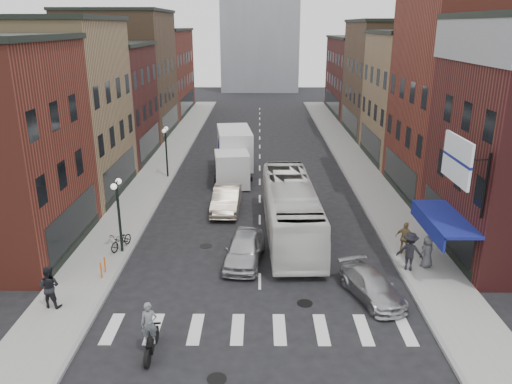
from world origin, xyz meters
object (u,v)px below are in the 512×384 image
(ped_right_a, at_px, (410,251))
(ped_right_b, at_px, (405,238))
(sedan_left_far, at_px, (227,199))
(motorcycle_rider, at_px, (150,331))
(sedan_left_near, at_px, (244,249))
(bike_rack, at_px, (103,268))
(streetlamp_near, at_px, (118,203))
(ped_left_solo, at_px, (49,287))
(curb_car, at_px, (372,286))
(parked_bicycle, at_px, (121,240))
(billboard_sign, at_px, (459,161))
(streetlamp_far, at_px, (166,143))
(transit_bus, at_px, (291,210))
(ped_right_c, at_px, (427,252))
(box_truck, at_px, (234,155))

(ped_right_a, xyz_separation_m, ped_right_b, (0.27, 1.80, -0.09))
(sedan_left_far, bearing_deg, motorcycle_rider, -95.02)
(sedan_left_near, relative_size, ped_right_a, 2.29)
(bike_rack, distance_m, sedan_left_near, 7.01)
(streetlamp_near, height_order, ped_left_solo, streetlamp_near)
(curb_car, xyz_separation_m, ped_left_solo, (-14.04, -1.04, 0.50))
(parked_bicycle, bearing_deg, ped_right_b, 17.85)
(billboard_sign, height_order, sedan_left_near, billboard_sign)
(streetlamp_far, relative_size, transit_bus, 0.36)
(streetlamp_near, height_order, bike_rack, streetlamp_near)
(parked_bicycle, bearing_deg, streetlamp_far, 109.43)
(motorcycle_rider, bearing_deg, ped_left_solo, 142.60)
(transit_bus, xyz_separation_m, sedan_left_near, (-2.58, -3.54, -0.84))
(sedan_left_near, xyz_separation_m, sedan_left_far, (-1.39, 7.61, 0.04))
(ped_right_c, bearing_deg, box_truck, -88.15)
(sedan_left_far, bearing_deg, streetlamp_far, 127.06)
(streetlamp_near, relative_size, ped_left_solo, 2.18)
(motorcycle_rider, height_order, curb_car, motorcycle_rider)
(parked_bicycle, relative_size, ped_left_solo, 0.94)
(billboard_sign, relative_size, bike_rack, 4.62)
(motorcycle_rider, distance_m, curb_car, 10.00)
(bike_rack, relative_size, transit_bus, 0.07)
(box_truck, xyz_separation_m, ped_left_solo, (-6.91, -20.04, -0.72))
(streetlamp_near, relative_size, motorcycle_rider, 1.87)
(transit_bus, xyz_separation_m, parked_bicycle, (-9.30, -2.19, -0.99))
(transit_bus, height_order, ped_right_b, transit_bus)
(box_truck, relative_size, ped_left_solo, 4.60)
(motorcycle_rider, xyz_separation_m, transit_bus, (5.82, 11.21, 0.58))
(bike_rack, height_order, ped_left_solo, ped_left_solo)
(ped_right_c, bearing_deg, ped_right_a, -14.05)
(ped_right_c, bearing_deg, sedan_left_near, -35.36)
(streetlamp_near, distance_m, ped_right_a, 15.04)
(transit_bus, distance_m, ped_right_b, 6.52)
(streetlamp_far, height_order, ped_left_solo, streetlamp_far)
(streetlamp_near, xyz_separation_m, transit_bus, (9.18, 2.54, -1.30))
(motorcycle_rider, xyz_separation_m, curb_car, (9.08, 4.15, -0.44))
(ped_right_c, bearing_deg, parked_bicycle, -38.35)
(motorcycle_rider, relative_size, ped_right_a, 1.12)
(streetlamp_near, relative_size, sedan_left_far, 0.84)
(streetlamp_far, xyz_separation_m, ped_right_c, (15.76, -15.70, -1.93))
(ped_right_a, distance_m, ped_right_c, 1.02)
(transit_bus, relative_size, parked_bicycle, 6.49)
(sedan_left_near, height_order, parked_bicycle, sedan_left_near)
(streetlamp_near, height_order, transit_bus, streetlamp_near)
(transit_bus, xyz_separation_m, ped_right_a, (5.62, -4.54, -0.47))
(ped_right_c, bearing_deg, sedan_left_far, -69.21)
(streetlamp_near, distance_m, streetlamp_far, 14.00)
(billboard_sign, bearing_deg, parked_bicycle, 166.54)
(billboard_sign, xyz_separation_m, streetlamp_near, (-15.99, 3.50, -3.22))
(motorcycle_rider, xyz_separation_m, ped_right_c, (12.40, 6.96, -0.05))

